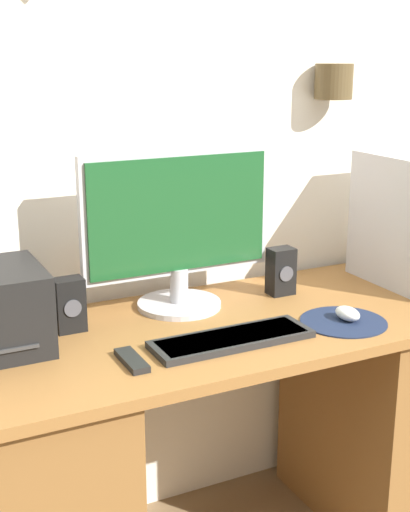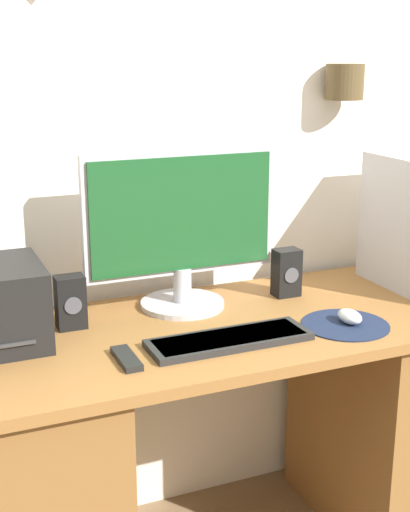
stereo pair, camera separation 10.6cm
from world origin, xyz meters
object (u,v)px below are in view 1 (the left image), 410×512
Objects in this scene: keyboard at (232,339)px; computer_tower at (410,221)px; speaker_left at (70,305)px; monitor at (178,225)px; mouse at (348,313)px; remote_control at (132,360)px; speaker_right at (281,271)px.

computer_tower is (0.74, 0.18, 0.20)m from keyboard.
monitor is at bearing 7.01° from speaker_left.
mouse is (0.37, -0.32, -0.22)m from monitor.
computer_tower is 1.05m from remote_control.
keyboard is (0.01, -0.31, -0.24)m from monitor.
mouse is at bearing -21.14° from speaker_left.
keyboard is 1.03× the size of computer_tower.
mouse reaches higher than keyboard.
remote_control is at bearing -75.13° from speaker_left.
speaker_left reaches higher than remote_control.
monitor reaches higher than speaker_right.
speaker_right is at bearing 98.62° from mouse.
monitor is 0.76m from computer_tower.
monitor is at bearing 139.65° from mouse.
keyboard is 0.44m from speaker_left.
computer_tower is 2.82× the size of speaker_left.
keyboard is 0.36m from mouse.
speaker_right reaches higher than keyboard.
monitor is 3.91× the size of speaker_right.
speaker_right is at bearing 168.36° from computer_tower.
monitor reaches higher than remote_control.
speaker_left is 0.29m from remote_control.
computer_tower reaches higher than keyboard.
speaker_right is at bearing 0.54° from speaker_left.
mouse is 0.58× the size of speaker_right.
mouse is 0.58× the size of speaker_left.
mouse is 0.21× the size of computer_tower.
computer_tower is at bearing 27.05° from mouse.
keyboard is 0.28m from remote_control.
speaker_left is 1.00× the size of speaker_right.
speaker_left is at bearing -179.46° from speaker_right.
speaker_right is 0.66m from remote_control.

